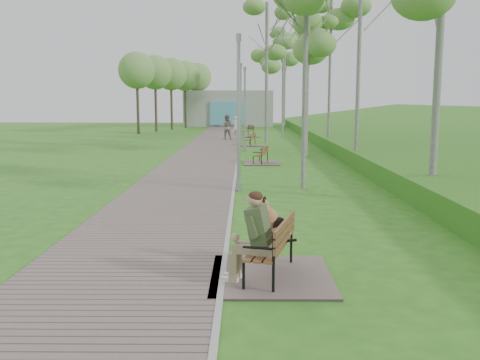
# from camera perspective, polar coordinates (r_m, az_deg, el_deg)

# --- Properties ---
(ground) EXTENTS (120.00, 120.00, 0.00)m
(ground) POSITION_cam_1_polar(r_m,az_deg,el_deg) (11.40, -1.35, -6.44)
(ground) COLOR #2E621D
(ground) RESTS_ON ground
(walkway) EXTENTS (3.50, 67.00, 0.04)m
(walkway) POSITION_cam_1_polar(r_m,az_deg,el_deg) (32.70, -3.20, 3.38)
(walkway) COLOR #72635C
(walkway) RESTS_ON ground
(kerb) EXTENTS (0.10, 67.00, 0.05)m
(kerb) POSITION_cam_1_polar(r_m,az_deg,el_deg) (32.64, -0.12, 3.39)
(kerb) COLOR #999993
(kerb) RESTS_ON ground
(embankment) EXTENTS (14.00, 70.00, 1.60)m
(embankment) POSITION_cam_1_polar(r_m,az_deg,el_deg) (33.25, 21.03, 2.88)
(embankment) COLOR #479427
(embankment) RESTS_ON ground
(building_north) EXTENTS (10.00, 5.20, 4.00)m
(building_north) POSITION_cam_1_polar(r_m,az_deg,el_deg) (62.01, -1.21, 7.64)
(building_north) COLOR #9E9E99
(building_north) RESTS_ON ground
(bench_main) EXTENTS (2.01, 2.23, 1.75)m
(bench_main) POSITION_cam_1_polar(r_m,az_deg,el_deg) (8.93, 2.77, -7.38)
(bench_main) COLOR #72635C
(bench_main) RESTS_ON ground
(bench_second) EXTENTS (1.64, 1.83, 1.01)m
(bench_second) POSITION_cam_1_polar(r_m,az_deg,el_deg) (25.02, 2.21, 2.19)
(bench_second) COLOR #72635C
(bench_second) RESTS_ON ground
(bench_third) EXTENTS (1.60, 1.78, 0.98)m
(bench_third) POSITION_cam_1_polar(r_m,az_deg,el_deg) (34.87, 1.08, 3.97)
(bench_third) COLOR #72635C
(bench_third) RESTS_ON ground
(bench_far) EXTENTS (1.88, 2.09, 1.16)m
(bench_far) POSITION_cam_1_polar(r_m,az_deg,el_deg) (43.51, 0.89, 4.93)
(bench_far) COLOR #72635C
(bench_far) RESTS_ON ground
(lamp_post_near) EXTENTS (0.19, 0.19, 5.00)m
(lamp_post_near) POSITION_cam_1_polar(r_m,az_deg,el_deg) (17.22, -0.16, 6.51)
(lamp_post_near) COLOR #999BA0
(lamp_post_near) RESTS_ON ground
(lamp_post_second) EXTENTS (0.19, 0.19, 4.80)m
(lamp_post_second) POSITION_cam_1_polar(r_m,az_deg,el_deg) (30.70, 0.50, 7.22)
(lamp_post_second) COLOR #999BA0
(lamp_post_second) RESTS_ON ground
(lamp_post_third) EXTENTS (0.22, 0.22, 5.61)m
(lamp_post_third) POSITION_cam_1_polar(r_m,az_deg,el_deg) (39.67, 0.09, 8.05)
(lamp_post_third) COLOR #999BA0
(lamp_post_third) RESTS_ON ground
(pedestrian_near) EXTENTS (0.69, 0.52, 1.72)m
(pedestrian_near) POSITION_cam_1_polar(r_m,az_deg,el_deg) (41.74, -0.43, 5.66)
(pedestrian_near) COLOR white
(pedestrian_near) RESTS_ON ground
(pedestrian_far) EXTENTS (0.94, 0.74, 1.87)m
(pedestrian_far) POSITION_cam_1_polar(r_m,az_deg,el_deg) (40.07, -1.45, 5.65)
(pedestrian_far) COLOR slate
(pedestrian_far) RESTS_ON ground
(birch_mid_a) EXTENTS (2.82, 2.82, 8.92)m
(birch_mid_a) POSITION_cam_1_polar(r_m,az_deg,el_deg) (28.41, 7.32, 16.68)
(birch_mid_a) COLOR silver
(birch_mid_a) RESTS_ON ground
(birch_mid_c) EXTENTS (2.37, 2.37, 8.34)m
(birch_mid_c) POSITION_cam_1_polar(r_m,az_deg,el_deg) (31.13, 7.22, 15.11)
(birch_mid_c) COLOR silver
(birch_mid_c) RESTS_ON ground
(birch_far_a) EXTENTS (2.66, 2.66, 9.66)m
(birch_far_a) POSITION_cam_1_polar(r_m,az_deg,el_deg) (32.40, 9.69, 16.64)
(birch_far_a) COLOR silver
(birch_far_a) RESTS_ON ground
(birch_far_b) EXTENTS (2.97, 2.97, 9.84)m
(birch_far_b) POSITION_cam_1_polar(r_m,az_deg,el_deg) (37.55, 2.88, 15.84)
(birch_far_b) COLOR silver
(birch_far_b) RESTS_ON ground
(birch_far_c) EXTENTS (2.58, 2.58, 8.82)m
(birch_far_c) POSITION_cam_1_polar(r_m,az_deg,el_deg) (42.52, 4.64, 13.87)
(birch_far_c) COLOR silver
(birch_far_c) RESTS_ON ground
(birch_distant_a) EXTENTS (2.56, 2.56, 9.36)m
(birch_distant_a) POSITION_cam_1_polar(r_m,az_deg,el_deg) (55.80, 2.91, 13.04)
(birch_distant_a) COLOR silver
(birch_distant_a) RESTS_ON ground
(birch_distant_b) EXTENTS (2.98, 2.98, 9.94)m
(birch_distant_b) POSITION_cam_1_polar(r_m,az_deg,el_deg) (53.60, 4.84, 13.69)
(birch_distant_b) COLOR silver
(birch_distant_b) RESTS_ON ground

